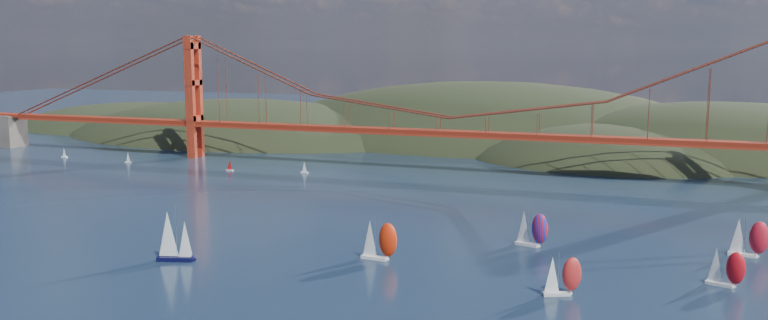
% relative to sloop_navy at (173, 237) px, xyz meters
% --- Properties ---
extents(headlands, '(725.00, 225.00, 96.00)m').
position_rel_sloop_navy_xyz_m(headlands, '(74.46, 243.85, -18.31)').
color(headlands, black).
rests_on(headlands, ground).
extents(bridge, '(552.00, 12.00, 55.00)m').
position_rel_sloop_navy_xyz_m(bridge, '(27.77, 145.56, 26.38)').
color(bridge, maroon).
rests_on(bridge, ground).
extents(sloop_navy, '(8.96, 6.23, 13.26)m').
position_rel_sloop_navy_xyz_m(sloop_navy, '(0.00, 0.00, 0.00)').
color(sloop_navy, black).
rests_on(sloop_navy, ground).
extents(racer_0, '(9.27, 4.03, 10.52)m').
position_rel_sloop_navy_xyz_m(racer_0, '(45.53, 17.07, -0.88)').
color(racer_0, white).
rests_on(racer_0, ground).
extents(racer_1, '(8.12, 5.72, 9.10)m').
position_rel_sloop_navy_xyz_m(racer_1, '(89.57, 5.41, -1.55)').
color(racer_1, silver).
rests_on(racer_1, ground).
extents(racer_2, '(8.02, 5.12, 8.96)m').
position_rel_sloop_navy_xyz_m(racer_2, '(121.56, 23.05, -1.62)').
color(racer_2, silver).
rests_on(racer_2, ground).
extents(racer_3, '(9.06, 4.41, 10.20)m').
position_rel_sloop_navy_xyz_m(racer_3, '(128.74, 49.62, -1.03)').
color(racer_3, white).
rests_on(racer_3, ground).
extents(racer_rwb, '(8.95, 5.52, 10.02)m').
position_rel_sloop_navy_xyz_m(racer_rwb, '(77.96, 41.54, -1.12)').
color(racer_rwb, white).
rests_on(racer_rwb, ground).
extents(distant_boat_0, '(3.00, 2.00, 4.70)m').
position_rel_sloop_navy_xyz_m(distant_boat_0, '(-146.49, 124.04, -3.44)').
color(distant_boat_0, silver).
rests_on(distant_boat_0, ground).
extents(distant_boat_1, '(3.00, 2.00, 4.70)m').
position_rel_sloop_navy_xyz_m(distant_boat_1, '(-108.85, 121.04, -3.44)').
color(distant_boat_1, silver).
rests_on(distant_boat_1, ground).
extents(distant_boat_2, '(3.00, 2.00, 4.70)m').
position_rel_sloop_navy_xyz_m(distant_boat_2, '(-55.88, 117.55, -3.44)').
color(distant_boat_2, silver).
rests_on(distant_boat_2, ground).
extents(distant_boat_3, '(3.00, 2.00, 4.70)m').
position_rel_sloop_navy_xyz_m(distant_boat_3, '(-24.64, 122.65, -3.44)').
color(distant_boat_3, silver).
rests_on(distant_boat_3, ground).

